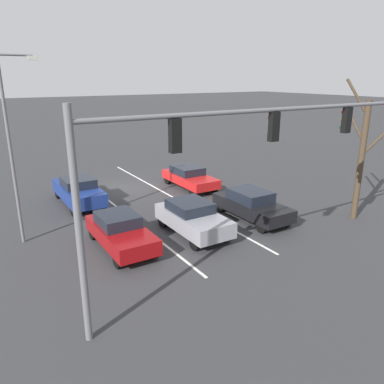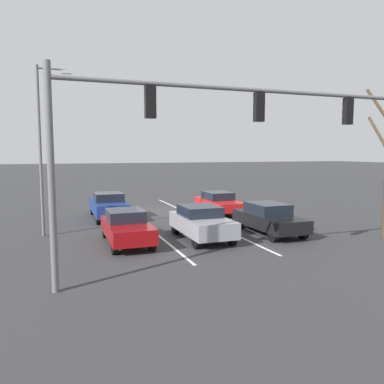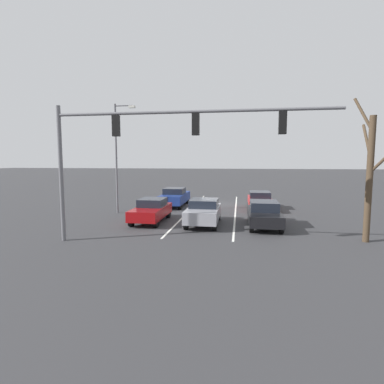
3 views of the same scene
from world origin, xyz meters
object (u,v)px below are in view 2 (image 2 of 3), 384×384
(car_black_leftlane_front, at_px, (269,218))
(car_red_leftlane_second, at_px, (219,202))
(car_gray_midlane_front, at_px, (201,222))
(traffic_signal_gantry, at_px, (196,123))
(car_maroon_rightlane_front, at_px, (126,227))
(street_lamp_right_shoulder, at_px, (43,140))
(car_navy_rightlane_second, at_px, (109,205))

(car_black_leftlane_front, xyz_separation_m, car_red_leftlane_second, (-0.19, -6.45, -0.03))
(car_gray_midlane_front, distance_m, traffic_signal_gantry, 6.56)
(car_maroon_rightlane_front, xyz_separation_m, street_lamp_right_shoulder, (3.33, -2.82, 3.80))
(car_navy_rightlane_second, bearing_deg, car_red_leftlane_second, 176.21)
(car_red_leftlane_second, xyz_separation_m, car_navy_rightlane_second, (7.10, -0.47, 0.07))
(car_red_leftlane_second, distance_m, car_navy_rightlane_second, 7.11)
(traffic_signal_gantry, bearing_deg, car_gray_midlane_front, -113.34)
(car_navy_rightlane_second, bearing_deg, traffic_signal_gantry, 96.25)
(car_gray_midlane_front, bearing_deg, car_black_leftlane_front, -178.85)
(car_maroon_rightlane_front, xyz_separation_m, car_navy_rightlane_second, (-0.08, -6.66, 0.06))
(car_red_leftlane_second, bearing_deg, car_black_leftlane_front, 88.35)
(car_gray_midlane_front, height_order, traffic_signal_gantry, traffic_signal_gantry)
(car_navy_rightlane_second, bearing_deg, car_black_leftlane_front, 134.95)
(car_gray_midlane_front, relative_size, car_maroon_rightlane_front, 0.97)
(car_red_leftlane_second, xyz_separation_m, traffic_signal_gantry, (5.82, 11.23, 4.16))
(car_red_leftlane_second, distance_m, street_lamp_right_shoulder, 11.67)
(car_red_leftlane_second, relative_size, traffic_signal_gantry, 0.35)
(car_black_leftlane_front, xyz_separation_m, traffic_signal_gantry, (5.63, 4.78, 4.13))
(car_navy_rightlane_second, distance_m, traffic_signal_gantry, 12.46)
(car_black_leftlane_front, bearing_deg, car_maroon_rightlane_front, -2.20)
(car_maroon_rightlane_front, bearing_deg, street_lamp_right_shoulder, -40.30)
(car_gray_midlane_front, distance_m, car_navy_rightlane_second, 7.74)
(car_gray_midlane_front, distance_m, car_maroon_rightlane_front, 3.41)
(car_gray_midlane_front, bearing_deg, car_maroon_rightlane_front, -5.73)
(car_gray_midlane_front, xyz_separation_m, car_red_leftlane_second, (-3.79, -6.53, -0.06))
(car_maroon_rightlane_front, relative_size, traffic_signal_gantry, 0.34)
(car_red_leftlane_second, bearing_deg, street_lamp_right_shoulder, 17.76)
(car_black_leftlane_front, distance_m, car_gray_midlane_front, 3.60)
(car_black_leftlane_front, bearing_deg, car_gray_midlane_front, 1.15)
(car_navy_rightlane_second, distance_m, street_lamp_right_shoulder, 6.35)
(car_maroon_rightlane_front, distance_m, street_lamp_right_shoulder, 5.79)
(car_black_leftlane_front, relative_size, car_maroon_rightlane_front, 1.05)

